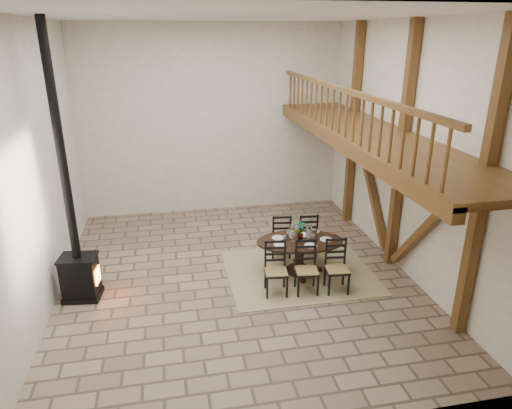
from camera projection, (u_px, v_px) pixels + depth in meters
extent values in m
plane|color=gray|center=(238.00, 277.00, 9.42)|extent=(8.00, 8.00, 0.00)
cube|color=white|center=(213.00, 121.00, 12.21)|extent=(7.00, 0.02, 5.00)
cube|color=white|center=(293.00, 256.00, 4.87)|extent=(7.00, 0.02, 5.00)
cube|color=white|center=(36.00, 170.00, 7.90)|extent=(0.02, 8.00, 5.00)
cube|color=white|center=(407.00, 151.00, 9.18)|extent=(0.02, 8.00, 5.00)
cube|color=white|center=(233.00, 15.00, 7.65)|extent=(7.00, 8.00, 0.02)
cube|color=brown|center=(483.00, 191.00, 6.86)|extent=(0.18, 0.18, 5.00)
cube|color=brown|center=(402.00, 151.00, 9.16)|extent=(0.18, 0.18, 5.00)
cube|color=brown|center=(353.00, 127.00, 11.45)|extent=(0.18, 0.18, 5.00)
cube|color=brown|center=(428.00, 226.00, 8.40)|extent=(0.14, 2.16, 2.54)
cube|color=brown|center=(370.00, 184.00, 10.69)|extent=(0.14, 2.16, 2.54)
cube|color=brown|center=(403.00, 136.00, 9.05)|extent=(0.20, 7.80, 0.20)
cube|color=brown|center=(372.00, 135.00, 8.91)|extent=(1.60, 7.80, 0.12)
cube|color=brown|center=(337.00, 142.00, 8.82)|extent=(0.18, 7.80, 0.22)
cube|color=brown|center=(341.00, 89.00, 8.46)|extent=(0.09, 7.60, 0.09)
cube|color=brown|center=(339.00, 112.00, 8.61)|extent=(0.06, 7.60, 0.86)
cube|color=tan|center=(299.00, 272.00, 9.60)|extent=(3.00, 2.50, 0.02)
ellipsoid|color=black|center=(300.00, 241.00, 9.35)|extent=(1.90, 1.28, 0.04)
cylinder|color=black|center=(299.00, 257.00, 9.48)|extent=(0.18, 0.18, 0.66)
cylinder|color=black|center=(299.00, 270.00, 9.58)|extent=(0.55, 0.55, 0.06)
cube|color=tan|center=(276.00, 272.00, 8.65)|extent=(0.48, 0.46, 0.04)
cube|color=black|center=(276.00, 283.00, 8.74)|extent=(0.46, 0.46, 0.45)
cube|color=black|center=(275.00, 254.00, 8.73)|extent=(0.38, 0.08, 0.59)
cube|color=tan|center=(307.00, 271.00, 8.70)|extent=(0.48, 0.46, 0.04)
cube|color=black|center=(306.00, 282.00, 8.79)|extent=(0.46, 0.46, 0.45)
cube|color=black|center=(306.00, 253.00, 8.78)|extent=(0.38, 0.08, 0.59)
cube|color=tan|center=(337.00, 269.00, 8.75)|extent=(0.48, 0.46, 0.04)
cube|color=black|center=(336.00, 281.00, 8.83)|extent=(0.46, 0.46, 0.45)
cube|color=black|center=(336.00, 252.00, 8.82)|extent=(0.38, 0.08, 0.59)
cube|color=tan|center=(280.00, 237.00, 10.15)|extent=(0.48, 0.46, 0.04)
cube|color=black|center=(280.00, 247.00, 10.23)|extent=(0.46, 0.46, 0.45)
cube|color=black|center=(282.00, 229.00, 9.87)|extent=(0.38, 0.08, 0.59)
cube|color=tan|center=(307.00, 236.00, 10.19)|extent=(0.48, 0.46, 0.04)
cube|color=black|center=(306.00, 246.00, 10.28)|extent=(0.46, 0.46, 0.45)
cube|color=black|center=(309.00, 228.00, 9.92)|extent=(0.38, 0.08, 0.59)
cube|color=silver|center=(300.00, 240.00, 9.34)|extent=(1.45, 0.84, 0.01)
cube|color=white|center=(300.00, 237.00, 9.31)|extent=(0.91, 0.39, 0.18)
cylinder|color=white|center=(292.00, 233.00, 9.27)|extent=(0.12, 0.12, 0.34)
cylinder|color=white|center=(309.00, 233.00, 9.29)|extent=(0.12, 0.12, 0.34)
cylinder|color=white|center=(292.00, 237.00, 9.30)|extent=(0.06, 0.06, 0.16)
cylinder|color=white|center=(309.00, 237.00, 9.33)|extent=(0.06, 0.06, 0.16)
imported|color=#4C723F|center=(300.00, 230.00, 9.31)|extent=(0.23, 0.17, 0.41)
cube|color=black|center=(83.00, 295.00, 8.67)|extent=(0.73, 0.60, 0.10)
cube|color=black|center=(80.00, 276.00, 8.52)|extent=(0.68, 0.54, 0.73)
cube|color=#FF590C|center=(98.00, 275.00, 8.55)|extent=(0.06, 0.29, 0.29)
cube|color=black|center=(77.00, 258.00, 8.39)|extent=(0.72, 0.59, 0.04)
cylinder|color=black|center=(60.00, 147.00, 7.65)|extent=(0.16, 0.16, 4.13)
cylinder|color=brown|center=(84.00, 275.00, 9.15)|extent=(0.52, 0.52, 0.34)
cube|color=#A7805D|center=(83.00, 266.00, 9.07)|extent=(0.28, 0.28, 0.10)
cube|color=#A7805D|center=(82.00, 278.00, 9.02)|extent=(0.39, 0.29, 0.36)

